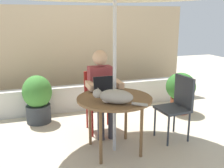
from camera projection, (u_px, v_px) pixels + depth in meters
name	position (u px, v px, depth m)	size (l,w,h in m)	color
ground_plane	(114.00, 150.00, 3.50)	(14.00, 14.00, 0.00)	beige
fence_back	(78.00, 55.00, 5.36)	(4.59, 0.08, 1.92)	tan
planter_wall_low	(85.00, 97.00, 5.00)	(4.13, 0.20, 0.47)	beige
patio_table	(115.00, 103.00, 3.33)	(0.95, 0.95, 0.73)	brown
chair_occupied	(99.00, 96.00, 4.05)	(0.40, 0.40, 0.91)	maroon
chair_empty	(178.00, 102.00, 3.73)	(0.43, 0.43, 0.91)	#33383F
person_seated	(102.00, 88.00, 3.86)	(0.48, 0.48, 1.25)	maroon
laptop	(106.00, 89.00, 3.48)	(0.31, 0.26, 0.21)	gray
cat	(114.00, 97.00, 3.07)	(0.55, 0.43, 0.17)	gray
potted_plant_near_fence	(38.00, 98.00, 4.33)	(0.47, 0.47, 0.79)	#33383D
potted_plant_by_chair	(181.00, 90.00, 4.77)	(0.53, 0.53, 0.74)	#9E5138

